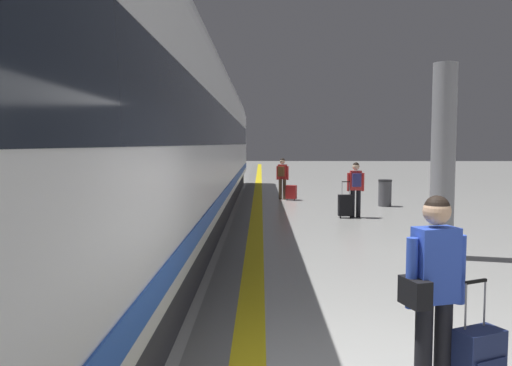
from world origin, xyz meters
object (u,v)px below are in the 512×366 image
Objects in this scene: suitcase_near at (291,192)px; passenger_mid at (356,185)px; high_speed_train at (174,129)px; traveller_foreground at (433,284)px; rolling_suitcase_foreground at (479,365)px; suitcase_mid at (345,205)px; waste_bin at (385,193)px; platform_pillar at (443,165)px; passenger_near at (282,175)px.

passenger_mid reaches higher than suitcase_near.
high_speed_train reaches higher than traveller_foreground.
rolling_suitcase_foreground is at bearing -8.24° from traveller_foreground.
suitcase_mid reaches higher than waste_bin.
waste_bin reaches higher than suitcase_near.
platform_pillar reaches higher than suitcase_near.
waste_bin is (2.84, 13.27, -0.53)m from traveller_foreground.
platform_pillar is at bearing 73.55° from rolling_suitcase_foreground.
suitcase_near is at bearing -44.43° from passenger_near.
suitcase_near is (-0.61, 15.11, -0.04)m from rolling_suitcase_foreground.
high_speed_train is 54.09× the size of suitcase_near.
waste_bin is at bearing 79.49° from rolling_suitcase_foreground.
suitcase_near is 0.16× the size of platform_pillar.
rolling_suitcase_foreground is 1.81× the size of suitcase_near.
passenger_near is at bearing 104.42° from platform_pillar.
passenger_near is at bearing 63.78° from high_speed_train.
traveller_foreground is 3.01× the size of suitcase_near.
platform_pillar is at bearing -76.95° from suitcase_near.
platform_pillar is (1.62, 5.49, 1.38)m from rolling_suitcase_foreground.
rolling_suitcase_foreground is at bearing -87.69° from suitcase_near.
platform_pillar is (1.99, 5.43, 0.74)m from traveller_foreground.
waste_bin is (1.49, 2.66, -0.49)m from passenger_mid.
suitcase_mid is 1.16× the size of waste_bin.
traveller_foreground is at bearing -97.23° from passenger_mid.
waste_bin is (1.81, 2.77, 0.09)m from suitcase_mid.
traveller_foreground reaches higher than suitcase_mid.
passenger_near is at bearing 148.17° from waste_bin.
platform_pillar is at bearing -82.92° from passenger_mid.
suitcase_near is 4.78m from passenger_mid.
waste_bin is at bearing 77.93° from traveller_foreground.
rolling_suitcase_foreground reaches higher than waste_bin.
rolling_suitcase_foreground is at bearing -86.52° from passenger_near.
suitcase_mid is at bearing 100.76° from platform_pillar.
traveller_foreground is 10.56m from suitcase_mid.
suitcase_near is 0.54× the size of suitcase_mid.
platform_pillar reaches higher than rolling_suitcase_foreground.
traveller_foreground is at bearing -95.58° from suitcase_mid.
suitcase_mid is (1.60, -4.89, -0.57)m from passenger_near.
waste_bin is at bearing 60.74° from passenger_mid.
high_speed_train is 29.90× the size of rolling_suitcase_foreground.
passenger_near is 0.99× the size of passenger_mid.
suitcase_mid is at bearing -161.54° from passenger_mid.
passenger_mid reaches higher than rolling_suitcase_foreground.
suitcase_mid is 0.29× the size of platform_pillar.
waste_bin is (6.48, 4.12, -2.04)m from high_speed_train.
suitcase_near is at bearing 92.31° from rolling_suitcase_foreground.
suitcase_near is at bearing 105.53° from suitcase_mid.
rolling_suitcase_foreground is 10.57m from suitcase_mid.
rolling_suitcase_foreground is at bearing -100.51° from waste_bin.
rolling_suitcase_foreground is (0.37, -0.05, -0.64)m from traveller_foreground.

